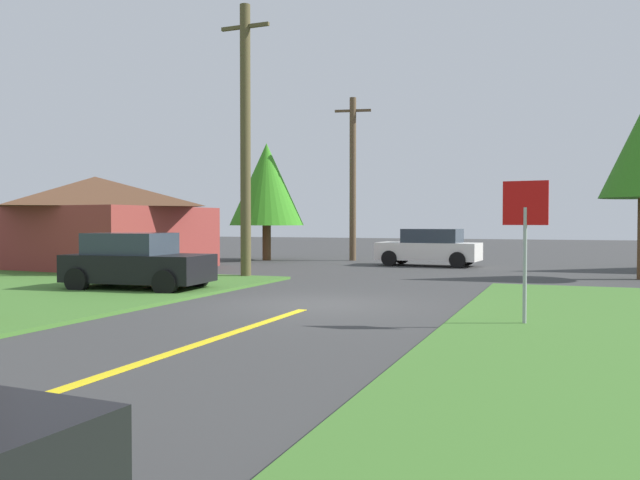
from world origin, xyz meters
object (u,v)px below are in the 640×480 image
(stop_sign, at_px, (525,223))
(parked_car_near_building, at_px, (137,262))
(utility_pole_far, at_px, (353,177))
(car_approaching_junction, at_px, (429,247))
(oak_tree_left, at_px, (267,185))
(barn, at_px, (95,222))
(utility_pole_mid, at_px, (245,140))

(stop_sign, height_order, parked_car_near_building, stop_sign)
(parked_car_near_building, distance_m, utility_pole_far, 16.14)
(car_approaching_junction, height_order, utility_pole_far, utility_pole_far)
(parked_car_near_building, relative_size, oak_tree_left, 0.70)
(car_approaching_junction, relative_size, utility_pole_far, 0.56)
(car_approaching_junction, height_order, barn, barn)
(utility_pole_mid, distance_m, utility_pole_far, 10.97)
(car_approaching_junction, relative_size, parked_car_near_building, 1.10)
(utility_pole_far, bearing_deg, barn, -133.72)
(stop_sign, height_order, barn, barn)
(utility_pole_mid, xyz_separation_m, oak_tree_left, (-3.78, 9.59, -0.95))
(utility_pole_mid, bearing_deg, parked_car_near_building, -101.18)
(stop_sign, xyz_separation_m, barn, (-17.74, 9.73, 0.00))
(utility_pole_far, bearing_deg, parked_car_near_building, -94.55)
(oak_tree_left, bearing_deg, barn, -120.24)
(car_approaching_junction, bearing_deg, oak_tree_left, -4.36)
(barn, bearing_deg, parked_car_near_building, -44.03)
(parked_car_near_building, distance_m, barn, 10.04)
(utility_pole_mid, height_order, utility_pole_far, utility_pole_mid)
(barn, bearing_deg, utility_pole_mid, -14.76)
(stop_sign, distance_m, parked_car_near_building, 10.99)
(stop_sign, distance_m, utility_pole_far, 20.87)
(parked_car_near_building, distance_m, oak_tree_left, 14.96)
(oak_tree_left, xyz_separation_m, barn, (-4.34, -7.45, -1.88))
(stop_sign, relative_size, oak_tree_left, 0.46)
(barn, bearing_deg, stop_sign, -28.74)
(utility_pole_mid, distance_m, oak_tree_left, 10.35)
(stop_sign, relative_size, barn, 0.32)
(utility_pole_mid, distance_m, barn, 8.86)
(parked_car_near_building, bearing_deg, oak_tree_left, 96.53)
(car_approaching_junction, relative_size, oak_tree_left, 0.77)
(stop_sign, bearing_deg, oak_tree_left, -46.22)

